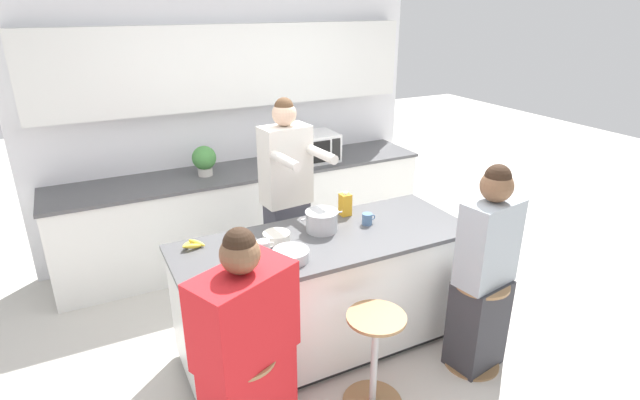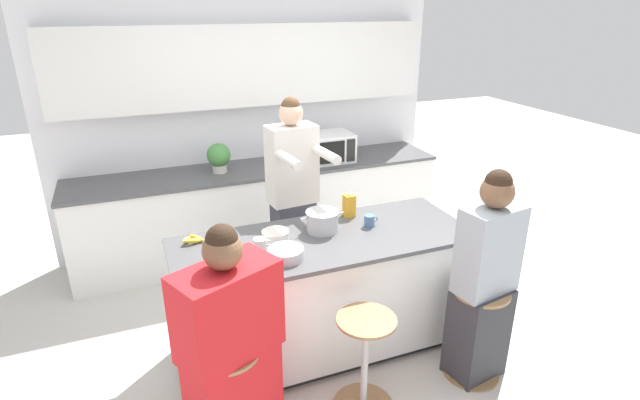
{
  "view_description": "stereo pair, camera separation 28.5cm",
  "coord_description": "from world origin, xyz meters",
  "px_view_note": "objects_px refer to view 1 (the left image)",
  "views": [
    {
      "loc": [
        -1.42,
        -2.72,
        2.4
      ],
      "look_at": [
        0.0,
        0.08,
        1.14
      ],
      "focal_mm": 28.0,
      "sensor_mm": 36.0,
      "label": 1
    },
    {
      "loc": [
        -1.16,
        -2.84,
        2.4
      ],
      "look_at": [
        0.0,
        0.08,
        1.14
      ],
      "focal_mm": 28.0,
      "sensor_mm": 36.0,
      "label": 2
    }
  ],
  "objects_px": {
    "person_wrapped_blanket": "(247,357)",
    "microwave": "(312,147)",
    "person_cooking": "(287,207)",
    "juice_carton": "(345,204)",
    "coffee_cup_near": "(367,219)",
    "bar_stool_rightmost": "(477,322)",
    "potted_plant": "(204,159)",
    "bar_stool_center": "(374,358)",
    "kitchen_island": "(325,293)",
    "banana_bunch": "(192,245)",
    "coffee_cup_far": "(264,247)",
    "cooking_pot": "(322,221)",
    "fruit_bowl": "(277,237)",
    "person_seated_near": "(484,278)"
  },
  "relations": [
    {
      "from": "potted_plant",
      "to": "bar_stool_center",
      "type": "bearing_deg",
      "value": -80.41
    },
    {
      "from": "person_wrapped_blanket",
      "to": "microwave",
      "type": "height_order",
      "value": "person_wrapped_blanket"
    },
    {
      "from": "coffee_cup_near",
      "to": "banana_bunch",
      "type": "distance_m",
      "value": 1.24
    },
    {
      "from": "kitchen_island",
      "to": "coffee_cup_near",
      "type": "relative_size",
      "value": 19.5
    },
    {
      "from": "potted_plant",
      "to": "cooking_pot",
      "type": "bearing_deg",
      "value": -74.72
    },
    {
      "from": "cooking_pot",
      "to": "fruit_bowl",
      "type": "xyz_separation_m",
      "value": [
        -0.35,
        -0.01,
        -0.04
      ]
    },
    {
      "from": "person_seated_near",
      "to": "microwave",
      "type": "xyz_separation_m",
      "value": [
        -0.16,
        2.26,
        0.35
      ]
    },
    {
      "from": "kitchen_island",
      "to": "person_wrapped_blanket",
      "type": "height_order",
      "value": "person_wrapped_blanket"
    },
    {
      "from": "person_wrapped_blanket",
      "to": "juice_carton",
      "type": "height_order",
      "value": "person_wrapped_blanket"
    },
    {
      "from": "cooking_pot",
      "to": "coffee_cup_near",
      "type": "distance_m",
      "value": 0.35
    },
    {
      "from": "coffee_cup_far",
      "to": "bar_stool_rightmost",
      "type": "bearing_deg",
      "value": -26.82
    },
    {
      "from": "bar_stool_center",
      "to": "fruit_bowl",
      "type": "distance_m",
      "value": 1.0
    },
    {
      "from": "cooking_pot",
      "to": "coffee_cup_far",
      "type": "height_order",
      "value": "cooking_pot"
    },
    {
      "from": "person_cooking",
      "to": "potted_plant",
      "type": "relative_size",
      "value": 6.24
    },
    {
      "from": "bar_stool_rightmost",
      "to": "microwave",
      "type": "relative_size",
      "value": 1.34
    },
    {
      "from": "juice_carton",
      "to": "potted_plant",
      "type": "xyz_separation_m",
      "value": [
        -0.7,
        1.37,
        0.07
      ]
    },
    {
      "from": "kitchen_island",
      "to": "coffee_cup_far",
      "type": "distance_m",
      "value": 0.66
    },
    {
      "from": "person_cooking",
      "to": "coffee_cup_near",
      "type": "height_order",
      "value": "person_cooking"
    },
    {
      "from": "person_wrapped_blanket",
      "to": "banana_bunch",
      "type": "xyz_separation_m",
      "value": [
        -0.04,
        0.91,
        0.26
      ]
    },
    {
      "from": "juice_carton",
      "to": "banana_bunch",
      "type": "bearing_deg",
      "value": -178.92
    },
    {
      "from": "fruit_bowl",
      "to": "coffee_cup_near",
      "type": "height_order",
      "value": "coffee_cup_near"
    },
    {
      "from": "bar_stool_center",
      "to": "juice_carton",
      "type": "relative_size",
      "value": 3.58
    },
    {
      "from": "bar_stool_rightmost",
      "to": "juice_carton",
      "type": "height_order",
      "value": "juice_carton"
    },
    {
      "from": "person_wrapped_blanket",
      "to": "potted_plant",
      "type": "relative_size",
      "value": 5.04
    },
    {
      "from": "kitchen_island",
      "to": "microwave",
      "type": "relative_size",
      "value": 4.21
    },
    {
      "from": "coffee_cup_far",
      "to": "banana_bunch",
      "type": "height_order",
      "value": "coffee_cup_far"
    },
    {
      "from": "bar_stool_rightmost",
      "to": "juice_carton",
      "type": "xyz_separation_m",
      "value": [
        -0.51,
        0.94,
        0.62
      ]
    },
    {
      "from": "person_seated_near",
      "to": "bar_stool_rightmost",
      "type": "bearing_deg",
      "value": -163.49
    },
    {
      "from": "bar_stool_rightmost",
      "to": "coffee_cup_far",
      "type": "xyz_separation_m",
      "value": [
        -1.28,
        0.65,
        0.58
      ]
    },
    {
      "from": "person_cooking",
      "to": "juice_carton",
      "type": "xyz_separation_m",
      "value": [
        0.31,
        -0.38,
        0.1
      ]
    },
    {
      "from": "bar_stool_rightmost",
      "to": "person_seated_near",
      "type": "bearing_deg",
      "value": 25.76
    },
    {
      "from": "kitchen_island",
      "to": "coffee_cup_far",
      "type": "relative_size",
      "value": 17.55
    },
    {
      "from": "person_cooking",
      "to": "juice_carton",
      "type": "bearing_deg",
      "value": -55.83
    },
    {
      "from": "person_cooking",
      "to": "cooking_pot",
      "type": "xyz_separation_m",
      "value": [
        0.03,
        -0.55,
        0.09
      ]
    },
    {
      "from": "banana_bunch",
      "to": "juice_carton",
      "type": "height_order",
      "value": "juice_carton"
    },
    {
      "from": "coffee_cup_near",
      "to": "banana_bunch",
      "type": "bearing_deg",
      "value": 170.67
    },
    {
      "from": "potted_plant",
      "to": "juice_carton",
      "type": "bearing_deg",
      "value": -62.72
    },
    {
      "from": "coffee_cup_near",
      "to": "coffee_cup_far",
      "type": "bearing_deg",
      "value": -174.98
    },
    {
      "from": "kitchen_island",
      "to": "potted_plant",
      "type": "bearing_deg",
      "value": 103.31
    },
    {
      "from": "bar_stool_center",
      "to": "cooking_pot",
      "type": "bearing_deg",
      "value": 87.78
    },
    {
      "from": "juice_carton",
      "to": "person_cooking",
      "type": "bearing_deg",
      "value": 129.7
    },
    {
      "from": "person_wrapped_blanket",
      "to": "potted_plant",
      "type": "distance_m",
      "value": 2.37
    },
    {
      "from": "coffee_cup_far",
      "to": "microwave",
      "type": "xyz_separation_m",
      "value": [
        1.14,
        1.62,
        0.11
      ]
    },
    {
      "from": "bar_stool_center",
      "to": "fruit_bowl",
      "type": "relative_size",
      "value": 3.58
    },
    {
      "from": "person_seated_near",
      "to": "juice_carton",
      "type": "relative_size",
      "value": 8.01
    },
    {
      "from": "juice_carton",
      "to": "microwave",
      "type": "height_order",
      "value": "microwave"
    },
    {
      "from": "person_wrapped_blanket",
      "to": "potted_plant",
      "type": "xyz_separation_m",
      "value": [
        0.41,
        2.3,
        0.39
      ]
    },
    {
      "from": "person_cooking",
      "to": "coffee_cup_near",
      "type": "bearing_deg",
      "value": -63.75
    },
    {
      "from": "person_seated_near",
      "to": "fruit_bowl",
      "type": "height_order",
      "value": "person_seated_near"
    },
    {
      "from": "cooking_pot",
      "to": "person_cooking",
      "type": "bearing_deg",
      "value": 92.96
    }
  ]
}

